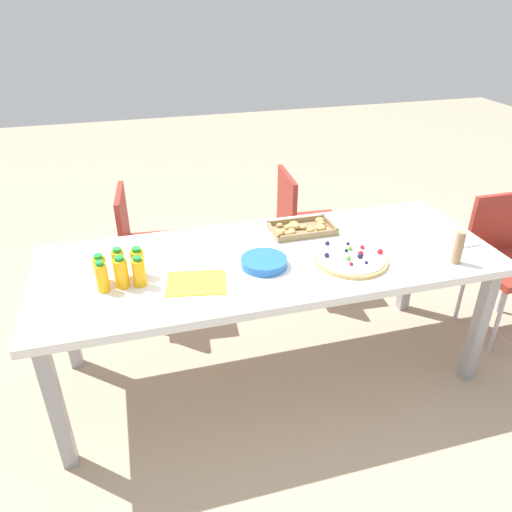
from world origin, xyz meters
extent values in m
plane|color=tan|center=(0.00, 0.00, 0.00)|extent=(12.00, 12.00, 0.00)
cube|color=white|center=(0.00, 0.00, 0.70)|extent=(2.20, 0.82, 0.04)
cube|color=#99999E|center=(-1.02, -0.33, 0.34)|extent=(0.06, 0.06, 0.68)
cube|color=#99999E|center=(1.02, -0.33, 0.34)|extent=(0.06, 0.06, 0.68)
cube|color=#99999E|center=(-1.02, 0.33, 0.34)|extent=(0.06, 0.06, 0.68)
cube|color=#99999E|center=(1.02, 0.33, 0.34)|extent=(0.06, 0.06, 0.68)
cube|color=maroon|center=(0.54, 0.78, 0.45)|extent=(0.43, 0.43, 0.04)
cube|color=maroon|center=(0.35, 0.79, 0.64)|extent=(0.05, 0.38, 0.38)
cylinder|color=silver|center=(0.71, 0.93, 0.21)|extent=(0.02, 0.02, 0.41)
cylinder|color=silver|center=(0.69, 0.61, 0.21)|extent=(0.02, 0.02, 0.41)
cylinder|color=silver|center=(0.39, 0.95, 0.21)|extent=(0.02, 0.02, 0.41)
cylinder|color=silver|center=(0.37, 0.63, 0.21)|extent=(0.02, 0.02, 0.41)
cube|color=maroon|center=(-0.49, 0.75, 0.45)|extent=(0.44, 0.44, 0.04)
cube|color=maroon|center=(-0.67, 0.76, 0.64)|extent=(0.07, 0.38, 0.38)
cylinder|color=silver|center=(-0.32, 0.89, 0.21)|extent=(0.02, 0.02, 0.41)
cylinder|color=silver|center=(-0.35, 0.57, 0.21)|extent=(0.02, 0.02, 0.41)
cylinder|color=silver|center=(-0.63, 0.92, 0.21)|extent=(0.02, 0.02, 0.41)
cylinder|color=silver|center=(-0.66, 0.60, 0.21)|extent=(0.02, 0.02, 0.41)
cube|color=maroon|center=(1.44, -0.03, 0.45)|extent=(0.40, 0.40, 0.04)
cube|color=maroon|center=(1.44, 0.15, 0.64)|extent=(0.38, 0.03, 0.38)
cylinder|color=silver|center=(1.28, -0.19, 0.21)|extent=(0.02, 0.02, 0.41)
cylinder|color=silver|center=(1.60, 0.13, 0.21)|extent=(0.02, 0.02, 0.41)
cylinder|color=silver|center=(1.28, 0.13, 0.21)|extent=(0.02, 0.02, 0.41)
cylinder|color=#F9AE14|center=(-0.77, -0.09, 0.78)|extent=(0.05, 0.05, 0.13)
cylinder|color=#1E8C33|center=(-0.77, -0.09, 0.86)|extent=(0.03, 0.03, 0.02)
cylinder|color=#FAAD14|center=(-0.69, -0.08, 0.79)|extent=(0.06, 0.06, 0.13)
cylinder|color=#1E8C33|center=(-0.69, -0.08, 0.86)|extent=(0.04, 0.04, 0.02)
cylinder|color=#FAAC14|center=(-0.62, -0.09, 0.78)|extent=(0.06, 0.06, 0.12)
cylinder|color=#1E8C33|center=(-0.62, -0.09, 0.85)|extent=(0.04, 0.04, 0.02)
cylinder|color=#F9AC14|center=(-0.78, -0.01, 0.78)|extent=(0.06, 0.06, 0.12)
cylinder|color=#1E8C33|center=(-0.78, -0.01, 0.85)|extent=(0.04, 0.04, 0.02)
cylinder|color=#F9AC14|center=(-0.70, 0.00, 0.79)|extent=(0.06, 0.06, 0.13)
cylinder|color=#1E8C33|center=(-0.70, 0.00, 0.86)|extent=(0.04, 0.04, 0.02)
cylinder|color=#FAAC14|center=(-0.62, -0.01, 0.78)|extent=(0.06, 0.06, 0.13)
cylinder|color=#1E8C33|center=(-0.62, -0.01, 0.86)|extent=(0.04, 0.04, 0.02)
cylinder|color=tan|center=(0.35, -0.14, 0.73)|extent=(0.35, 0.35, 0.02)
cylinder|color=white|center=(0.35, -0.14, 0.74)|extent=(0.32, 0.32, 0.01)
sphere|color=#1E1947|center=(0.29, 0.00, 0.75)|extent=(0.02, 0.02, 0.02)
sphere|color=#66B238|center=(0.33, -0.16, 0.75)|extent=(0.03, 0.03, 0.03)
sphere|color=red|center=(0.44, -0.08, 0.75)|extent=(0.02, 0.02, 0.02)
sphere|color=red|center=(0.40, -0.14, 0.76)|extent=(0.03, 0.03, 0.03)
sphere|color=#1E1947|center=(0.39, -0.03, 0.75)|extent=(0.02, 0.02, 0.02)
sphere|color=red|center=(0.50, -0.15, 0.76)|extent=(0.03, 0.03, 0.03)
sphere|color=#1E1947|center=(0.35, -0.09, 0.75)|extent=(0.02, 0.02, 0.02)
sphere|color=red|center=(0.32, -0.21, 0.75)|extent=(0.02, 0.02, 0.02)
sphere|color=#1E1947|center=(0.39, -0.16, 0.75)|extent=(0.03, 0.03, 0.03)
sphere|color=#66B238|center=(0.38, -0.08, 0.75)|extent=(0.02, 0.02, 0.02)
sphere|color=#1E1947|center=(0.39, -0.22, 0.75)|extent=(0.02, 0.02, 0.02)
sphere|color=#1E1947|center=(0.24, -0.11, 0.75)|extent=(0.02, 0.02, 0.02)
cube|color=olive|center=(0.24, 0.22, 0.73)|extent=(0.33, 0.20, 0.01)
cube|color=olive|center=(0.24, 0.13, 0.74)|extent=(0.33, 0.01, 0.03)
cube|color=olive|center=(0.24, 0.31, 0.74)|extent=(0.33, 0.01, 0.03)
cube|color=olive|center=(0.08, 0.22, 0.74)|extent=(0.01, 0.20, 0.03)
cube|color=olive|center=(0.40, 0.22, 0.74)|extent=(0.01, 0.20, 0.03)
ellipsoid|color=tan|center=(0.11, 0.19, 0.74)|extent=(0.04, 0.03, 0.02)
ellipsoid|color=tan|center=(0.16, 0.17, 0.75)|extent=(0.06, 0.04, 0.03)
ellipsoid|color=tan|center=(0.37, 0.28, 0.74)|extent=(0.05, 0.04, 0.03)
ellipsoid|color=tan|center=(0.36, 0.24, 0.74)|extent=(0.05, 0.04, 0.03)
ellipsoid|color=tan|center=(0.11, 0.20, 0.74)|extent=(0.05, 0.03, 0.03)
ellipsoid|color=tan|center=(0.34, 0.19, 0.75)|extent=(0.05, 0.04, 0.03)
ellipsoid|color=tan|center=(0.14, 0.28, 0.74)|extent=(0.04, 0.03, 0.02)
ellipsoid|color=tan|center=(0.21, 0.27, 0.74)|extent=(0.05, 0.04, 0.03)
ellipsoid|color=tan|center=(0.18, 0.20, 0.74)|extent=(0.04, 0.03, 0.02)
ellipsoid|color=tan|center=(0.25, 0.23, 0.74)|extent=(0.04, 0.03, 0.02)
ellipsoid|color=tan|center=(0.27, 0.18, 0.74)|extent=(0.04, 0.03, 0.03)
ellipsoid|color=tan|center=(0.34, 0.18, 0.74)|extent=(0.05, 0.04, 0.03)
ellipsoid|color=tan|center=(0.18, 0.24, 0.74)|extent=(0.05, 0.04, 0.03)
ellipsoid|color=tan|center=(0.21, 0.24, 0.75)|extent=(0.05, 0.04, 0.03)
cylinder|color=blue|center=(-0.05, -0.08, 0.72)|extent=(0.22, 0.22, 0.00)
cylinder|color=blue|center=(-0.05, -0.08, 0.73)|extent=(0.22, 0.22, 0.00)
cylinder|color=blue|center=(-0.05, -0.08, 0.73)|extent=(0.22, 0.22, 0.00)
cylinder|color=blue|center=(-0.05, -0.08, 0.74)|extent=(0.22, 0.22, 0.00)
cylinder|color=blue|center=(-0.05, -0.08, 0.74)|extent=(0.22, 0.22, 0.00)
cylinder|color=blue|center=(-0.05, -0.08, 0.75)|extent=(0.22, 0.22, 0.00)
cylinder|color=blue|center=(-0.05, -0.08, 0.75)|extent=(0.22, 0.22, 0.00)
cylinder|color=blue|center=(-0.05, -0.08, 0.76)|extent=(0.22, 0.22, 0.00)
cube|color=white|center=(0.97, -0.10, 0.73)|extent=(0.15, 0.15, 0.02)
cylinder|color=#9E7A56|center=(0.82, -0.29, 0.80)|extent=(0.04, 0.04, 0.16)
cube|color=yellow|center=(-0.38, -0.14, 0.72)|extent=(0.29, 0.24, 0.01)
camera|label=1|loc=(-0.61, -1.93, 1.87)|focal=33.96mm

